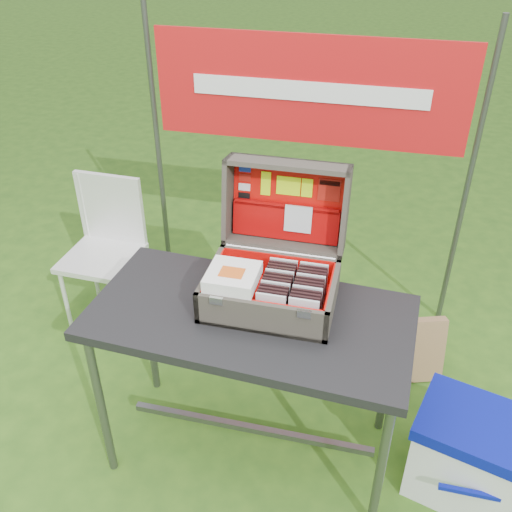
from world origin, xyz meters
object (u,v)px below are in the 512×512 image
(cooler, at_px, (472,456))
(chair, at_px, (102,259))
(suitcase, at_px, (274,245))
(table, at_px, (250,385))
(cardboard_box, at_px, (411,351))

(cooler, xyz_separation_m, chair, (-1.96, 0.68, 0.22))
(suitcase, bearing_deg, chair, 153.00)
(table, bearing_deg, cooler, 3.91)
(table, relative_size, cooler, 2.67)
(table, xyz_separation_m, chair, (-1.02, 0.69, 0.04))
(chair, bearing_deg, table, -31.72)
(cardboard_box, bearing_deg, suitcase, -160.30)
(table, distance_m, suitcase, 0.65)
(chair, relative_size, cardboard_box, 2.41)
(cooler, height_order, chair, chair)
(table, height_order, chair, chair)
(table, height_order, cardboard_box, table)
(table, relative_size, suitcase, 2.41)
(cooler, height_order, cardboard_box, cooler)
(suitcase, xyz_separation_m, cooler, (0.87, -0.13, -0.81))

